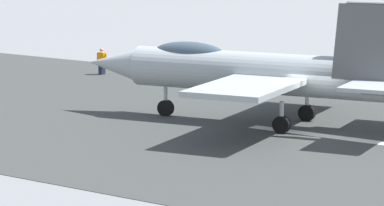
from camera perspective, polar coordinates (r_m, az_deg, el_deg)
name	(u,v)px	position (r m, az deg, el deg)	size (l,w,h in m)	color
ground_plane	(312,135)	(46.32, 6.35, -1.67)	(400.00, 400.00, 0.00)	gray
runway_strip	(312,134)	(46.31, 6.37, -1.66)	(240.00, 26.00, 0.02)	#3B3E3C
fighter_jet	(258,71)	(48.17, 3.53, 1.69)	(16.61, 13.32, 5.59)	#A5ADB0
crew_person	(102,61)	(64.30, -4.79, 2.21)	(0.70, 0.36, 1.60)	#1E2338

